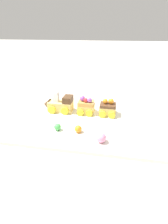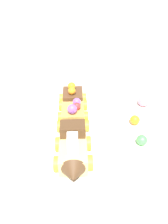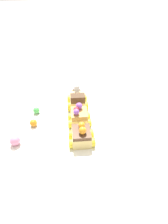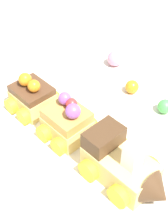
{
  "view_description": "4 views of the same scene",
  "coord_description": "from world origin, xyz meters",
  "px_view_note": "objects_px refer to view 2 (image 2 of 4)",
  "views": [
    {
      "loc": [
        -0.14,
        0.61,
        0.31
      ],
      "look_at": [
        -0.03,
        0.03,
        0.03
      ],
      "focal_mm": 28.0,
      "sensor_mm": 36.0,
      "label": 1
    },
    {
      "loc": [
        0.37,
        -0.0,
        0.35
      ],
      "look_at": [
        0.0,
        0.01,
        0.08
      ],
      "focal_mm": 35.0,
      "sensor_mm": 36.0,
      "label": 2
    },
    {
      "loc": [
        -0.47,
        0.01,
        0.39
      ],
      "look_at": [
        -0.05,
        -0.02,
        0.07
      ],
      "focal_mm": 28.0,
      "sensor_mm": 36.0,
      "label": 3
    },
    {
      "loc": [
        0.22,
        -0.21,
        0.36
      ],
      "look_at": [
        -0.03,
        0.03,
        0.04
      ],
      "focal_mm": 50.0,
      "sensor_mm": 36.0,
      "label": 4
    }
  ],
  "objects_px": {
    "cake_car_caramel": "(74,117)",
    "cake_car_chocolate": "(74,98)",
    "gumball_pink": "(145,101)",
    "gumball_orange": "(136,120)",
    "cake_train_locomotive": "(75,152)",
    "gumball_green": "(143,140)"
  },
  "relations": [
    {
      "from": "gumball_orange",
      "to": "gumball_green",
      "type": "relative_size",
      "value": 1.01
    },
    {
      "from": "cake_train_locomotive",
      "to": "gumball_green",
      "type": "height_order",
      "value": "cake_train_locomotive"
    },
    {
      "from": "cake_car_chocolate",
      "to": "gumball_green",
      "type": "relative_size",
      "value": 3.15
    },
    {
      "from": "cake_car_chocolate",
      "to": "gumball_green",
      "type": "bearing_deg",
      "value": 43.83
    },
    {
      "from": "cake_train_locomotive",
      "to": "cake_car_caramel",
      "type": "bearing_deg",
      "value": 179.87
    },
    {
      "from": "gumball_pink",
      "to": "gumball_orange",
      "type": "distance_m",
      "value": 0.09
    },
    {
      "from": "gumball_pink",
      "to": "cake_train_locomotive",
      "type": "bearing_deg",
      "value": -45.14
    },
    {
      "from": "cake_train_locomotive",
      "to": "gumball_green",
      "type": "bearing_deg",
      "value": 105.45
    },
    {
      "from": "cake_car_caramel",
      "to": "gumball_green",
      "type": "distance_m",
      "value": 0.16
    },
    {
      "from": "cake_car_caramel",
      "to": "gumball_pink",
      "type": "relative_size",
      "value": 2.46
    },
    {
      "from": "gumball_orange",
      "to": "cake_car_caramel",
      "type": "bearing_deg",
      "value": -89.85
    },
    {
      "from": "cake_car_chocolate",
      "to": "cake_car_caramel",
      "type": "bearing_deg",
      "value": 0.29
    },
    {
      "from": "cake_car_caramel",
      "to": "gumball_green",
      "type": "height_order",
      "value": "cake_car_caramel"
    },
    {
      "from": "cake_train_locomotive",
      "to": "gumball_orange",
      "type": "relative_size",
      "value": 5.06
    },
    {
      "from": "cake_car_caramel",
      "to": "gumball_pink",
      "type": "height_order",
      "value": "cake_car_caramel"
    },
    {
      "from": "gumball_orange",
      "to": "gumball_green",
      "type": "bearing_deg",
      "value": -0.41
    },
    {
      "from": "cake_car_caramel",
      "to": "gumball_orange",
      "type": "xyz_separation_m",
      "value": [
        -0.0,
        0.15,
        -0.01
      ]
    },
    {
      "from": "cake_train_locomotive",
      "to": "gumball_green",
      "type": "xyz_separation_m",
      "value": [
        -0.04,
        0.15,
        -0.01
      ]
    },
    {
      "from": "cake_car_caramel",
      "to": "gumball_pink",
      "type": "bearing_deg",
      "value": 111.97
    },
    {
      "from": "cake_car_chocolate",
      "to": "gumball_orange",
      "type": "relative_size",
      "value": 3.13
    },
    {
      "from": "gumball_orange",
      "to": "cake_train_locomotive",
      "type": "bearing_deg",
      "value": -53.18
    },
    {
      "from": "cake_car_caramel",
      "to": "cake_car_chocolate",
      "type": "bearing_deg",
      "value": -179.71
    }
  ]
}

